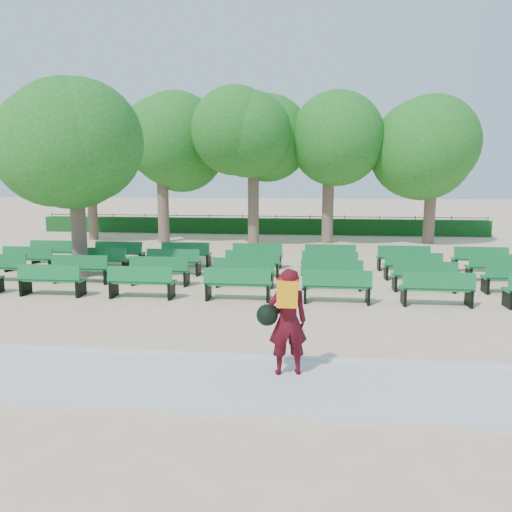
{
  "coord_description": "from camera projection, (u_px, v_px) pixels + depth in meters",
  "views": [
    {
      "loc": [
        3.06,
        -14.99,
        3.38
      ],
      "look_at": [
        1.51,
        -1.0,
        1.1
      ],
      "focal_mm": 35.0,
      "sensor_mm": 36.0,
      "label": 1
    }
  ],
  "objects": [
    {
      "name": "fence",
      "position": [
        259.0,
        233.0,
        29.71
      ],
      "size": [
        26.0,
        0.1,
        1.02
      ],
      "primitive_type": null,
      "color": "black",
      "rests_on": "ground"
    },
    {
      "name": "paving",
      "position": [
        124.0,
        378.0,
        8.32
      ],
      "size": [
        30.0,
        2.2,
        0.06
      ],
      "primitive_type": "cube",
      "color": "beige",
      "rests_on": "ground"
    },
    {
      "name": "tree_line",
      "position": [
        250.0,
        243.0,
        25.39
      ],
      "size": [
        21.8,
        6.8,
        7.04
      ],
      "primitive_type": null,
      "color": "#227120",
      "rests_on": "ground"
    },
    {
      "name": "bench_array",
      "position": [
        249.0,
        278.0,
        16.09
      ],
      "size": [
        1.84,
        0.6,
        1.15
      ],
      "rotation": [
        0.0,
        0.0,
        0.02
      ],
      "color": "#126A30",
      "rests_on": "ground"
    },
    {
      "name": "hedge",
      "position": [
        259.0,
        226.0,
        29.25
      ],
      "size": [
        26.0,
        0.7,
        0.9
      ],
      "primitive_type": "cube",
      "color": "#134A19",
      "rests_on": "ground"
    },
    {
      "name": "person",
      "position": [
        286.0,
        320.0,
        8.3
      ],
      "size": [
        0.89,
        0.57,
        1.81
      ],
      "rotation": [
        0.0,
        0.0,
        3.36
      ],
      "color": "#450912",
      "rests_on": "ground"
    },
    {
      "name": "ground",
      "position": [
        212.0,
        285.0,
        15.58
      ],
      "size": [
        120.0,
        120.0,
        0.0
      ],
      "primitive_type": "plane",
      "color": "#D7AF8E"
    },
    {
      "name": "curb",
      "position": [
        146.0,
        353.0,
        9.44
      ],
      "size": [
        30.0,
        0.12,
        0.1
      ],
      "primitive_type": "cube",
      "color": "silver",
      "rests_on": "ground"
    },
    {
      "name": "tree_among",
      "position": [
        74.0,
        150.0,
        16.15
      ],
      "size": [
        4.51,
        4.51,
        6.23
      ],
      "color": "brown",
      "rests_on": "ground"
    }
  ]
}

